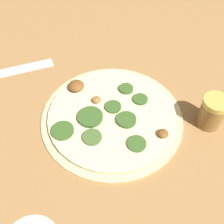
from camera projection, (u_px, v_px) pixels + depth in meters
ground_plane at (112, 117)px, 0.58m from camera, size 3.00×3.00×0.00m
pizza at (111, 115)px, 0.58m from camera, size 0.31×0.31×0.03m
spice_jar at (212, 112)px, 0.55m from camera, size 0.06×0.06×0.07m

